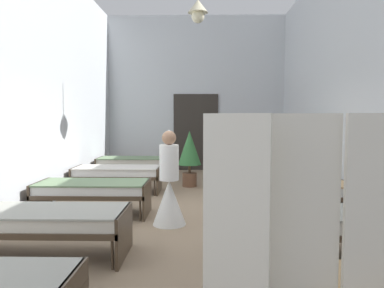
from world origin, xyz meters
name	(u,v)px	position (x,y,z in m)	size (l,w,h in m)	color
ground_plane	(192,218)	(0.00, 0.00, -0.05)	(6.11, 11.35, 0.10)	#8C755B
room_shell	(194,80)	(0.00, 1.21, 2.42)	(5.91, 10.95, 4.84)	silver
bed_left_row_1	(47,221)	(-1.71, -1.87, 0.44)	(1.90, 0.84, 0.57)	#473828
bed_right_row_1	(334,222)	(1.71, -1.87, 0.44)	(1.90, 0.84, 0.57)	#473828
bed_left_row_2	(93,190)	(-1.71, 0.00, 0.44)	(1.90, 0.84, 0.57)	#473828
bed_right_row_2	(293,190)	(1.71, 0.00, 0.44)	(1.90, 0.84, 0.57)	#473828
bed_left_row_3	(118,173)	(-1.71, 1.87, 0.44)	(1.90, 0.84, 0.57)	#473828
bed_right_row_3	(271,173)	(1.71, 1.87, 0.44)	(1.90, 0.84, 0.57)	#473828
bed_left_row_4	(133,162)	(-1.71, 3.74, 0.44)	(1.90, 0.84, 0.57)	#473828
bed_right_row_4	(258,163)	(1.71, 3.74, 0.44)	(1.90, 0.84, 0.57)	#473828
nurse_near_aisle	(169,191)	(-0.35, -0.54, 0.53)	(0.52, 0.52, 1.49)	white
potted_plant	(190,152)	(-0.12, 2.59, 0.83)	(0.56, 0.56, 1.35)	brown
privacy_screen	(304,254)	(0.76, -3.94, 0.85)	(1.24, 0.22, 1.70)	silver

